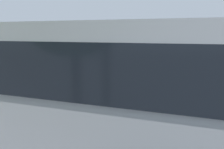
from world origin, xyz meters
TOP-DOWN VIEW (x-y plane):
  - ground_plane at (0.00, 0.00)m, footprint 80.00×80.00m
  - tour_bus at (0.11, 5.50)m, footprint 9.31×2.74m
  - spectator_far_left at (-0.86, 2.71)m, footprint 0.58×0.37m
  - spectator_left at (0.43, 2.97)m, footprint 0.57×0.31m
  - spectator_centre at (1.39, 2.55)m, footprint 0.57×0.32m
  - parked_motorcycle_silver at (-2.32, 3.39)m, footprint 2.04×0.65m
  - stunt_motorcycle at (1.32, -2.77)m, footprint 1.89×0.60m
  - traffic_cone at (-0.12, -1.44)m, footprint 0.34×0.34m
  - bay_line_b at (-3.10, -0.29)m, footprint 0.17×4.52m
  - bay_line_c at (-0.17, -0.29)m, footprint 0.17×4.73m
  - bay_line_d at (2.76, -0.29)m, footprint 0.15×3.57m
  - bay_line_e at (5.69, -0.29)m, footprint 0.17×4.40m

SIDE VIEW (x-z plane):
  - ground_plane at x=0.00m, z-range 0.00..0.00m
  - bay_line_c at x=-0.17m, z-range 0.00..0.01m
  - bay_line_d at x=2.76m, z-range 0.00..0.01m
  - bay_line_e at x=5.69m, z-range 0.00..0.01m
  - bay_line_b at x=-3.10m, z-range 0.00..0.01m
  - traffic_cone at x=-0.12m, z-range -0.01..0.62m
  - parked_motorcycle_silver at x=-2.32m, z-range -0.01..0.97m
  - stunt_motorcycle at x=1.32m, z-range 0.11..1.99m
  - spectator_left at x=0.43m, z-range 0.17..1.94m
  - spectator_centre at x=1.39m, z-range 0.18..1.97m
  - spectator_far_left at x=-0.86m, z-range 0.18..1.99m
  - tour_bus at x=0.11m, z-range 0.02..3.27m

